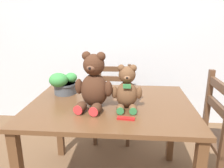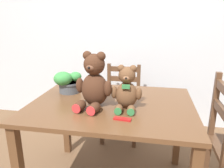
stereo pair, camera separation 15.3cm
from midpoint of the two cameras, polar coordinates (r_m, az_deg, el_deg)
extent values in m
cube|color=silver|center=(2.83, 0.40, 15.34)|extent=(8.00, 0.04, 2.60)
cube|color=brown|center=(1.65, -3.01, -5.44)|extent=(1.21, 0.93, 0.03)
cube|color=brown|center=(2.31, -15.45, -9.69)|extent=(0.06, 0.06, 0.73)
cube|color=brown|center=(2.20, 13.37, -10.83)|extent=(0.06, 0.06, 0.73)
cube|color=brown|center=(2.54, -1.48, -5.02)|extent=(0.40, 0.45, 0.03)
cube|color=brown|center=(2.44, 2.36, -11.76)|extent=(0.04, 0.04, 0.41)
cube|color=brown|center=(2.48, -6.21, -11.38)|extent=(0.04, 0.04, 0.41)
cube|color=brown|center=(2.72, 2.78, -3.59)|extent=(0.04, 0.04, 0.85)
cube|color=brown|center=(2.76, -4.78, -3.37)|extent=(0.04, 0.04, 0.85)
cube|color=brown|center=(2.63, -1.06, 3.93)|extent=(0.32, 0.03, 0.06)
cube|color=brown|center=(2.66, -1.05, 1.38)|extent=(0.32, 0.03, 0.06)
cube|color=brown|center=(1.99, 21.02, -10.48)|extent=(0.04, 0.04, 0.99)
cube|color=brown|center=(1.69, 24.51, -16.09)|extent=(0.04, 0.04, 0.99)
cube|color=brown|center=(1.68, 24.17, -0.57)|extent=(0.03, 0.33, 0.06)
cube|color=brown|center=(1.73, 23.57, -5.44)|extent=(0.03, 0.33, 0.06)
ellipsoid|color=#472819|center=(1.56, -7.40, -1.65)|extent=(0.22, 0.20, 0.24)
sphere|color=#472819|center=(1.51, -7.66, 4.97)|extent=(0.15, 0.15, 0.15)
sphere|color=#472819|center=(1.48, -5.86, 7.15)|extent=(0.06, 0.06, 0.06)
sphere|color=#472819|center=(1.52, -9.59, 7.25)|extent=(0.06, 0.06, 0.06)
ellipsoid|color=brown|center=(1.47, -8.48, 4.10)|extent=(0.07, 0.07, 0.05)
sphere|color=black|center=(1.44, -8.90, 4.01)|extent=(0.02, 0.02, 0.02)
ellipsoid|color=#472819|center=(1.50, -3.88, -1.30)|extent=(0.07, 0.07, 0.11)
ellipsoid|color=#472819|center=(1.58, -11.38, -0.65)|extent=(0.07, 0.07, 0.11)
ellipsoid|color=#472819|center=(1.46, -7.16, -6.44)|extent=(0.09, 0.13, 0.07)
cylinder|color=red|center=(1.42, -8.03, -7.31)|extent=(0.06, 0.02, 0.06)
ellipsoid|color=#472819|center=(1.51, -10.97, -5.96)|extent=(0.09, 0.13, 0.07)
cylinder|color=red|center=(1.46, -11.95, -6.78)|extent=(0.06, 0.02, 0.06)
ellipsoid|color=brown|center=(1.54, 1.03, -2.80)|extent=(0.16, 0.13, 0.19)
sphere|color=brown|center=(1.50, 1.06, 2.40)|extent=(0.12, 0.12, 0.12)
sphere|color=brown|center=(1.49, 2.66, 4.13)|extent=(0.05, 0.05, 0.05)
sphere|color=brown|center=(1.49, -0.52, 4.18)|extent=(0.05, 0.05, 0.05)
ellipsoid|color=#8C5F3F|center=(1.46, 0.99, 1.64)|extent=(0.05, 0.05, 0.04)
sphere|color=black|center=(1.44, 0.95, 1.54)|extent=(0.01, 0.01, 0.01)
ellipsoid|color=brown|center=(1.52, 4.23, -2.33)|extent=(0.04, 0.04, 0.09)
ellipsoid|color=brown|center=(1.52, -2.19, -2.22)|extent=(0.04, 0.04, 0.09)
ellipsoid|color=brown|center=(1.47, 2.50, -6.52)|extent=(0.06, 0.10, 0.06)
cylinder|color=#337F42|center=(1.43, 2.47, -7.23)|extent=(0.05, 0.01, 0.05)
ellipsoid|color=brown|center=(1.47, -0.78, -6.45)|extent=(0.06, 0.10, 0.06)
cylinder|color=#337F42|center=(1.43, -0.91, -7.15)|extent=(0.05, 0.01, 0.05)
cube|color=#337F42|center=(1.46, 0.95, -0.64)|extent=(0.05, 0.02, 0.03)
cylinder|color=#4C5156|center=(1.89, -14.43, -1.11)|extent=(0.18, 0.18, 0.09)
cylinder|color=#4C5156|center=(1.88, -14.52, 0.00)|extent=(0.19, 0.19, 0.02)
ellipsoid|color=#3D8E42|center=(1.86, -13.00, 1.61)|extent=(0.10, 0.10, 0.08)
ellipsoid|color=#3D8E42|center=(1.90, -15.00, 1.19)|extent=(0.12, 0.11, 0.08)
ellipsoid|color=#3D8E42|center=(1.82, -16.15, 0.98)|extent=(0.15, 0.14, 0.11)
cube|color=red|center=(1.38, 0.49, -9.06)|extent=(0.11, 0.05, 0.01)
camera|label=1|loc=(0.08, -92.86, -0.86)|focal=35.00mm
camera|label=2|loc=(0.08, 87.14, 0.86)|focal=35.00mm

